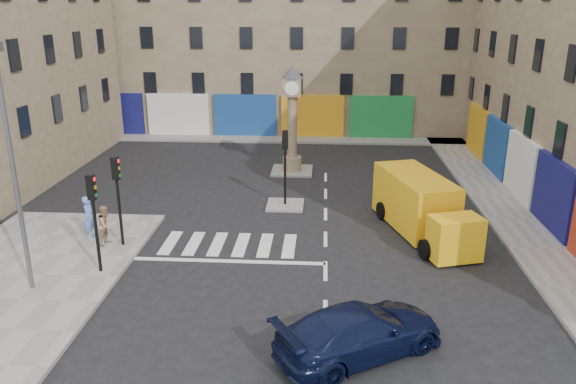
# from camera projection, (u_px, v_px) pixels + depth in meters

# --- Properties ---
(ground) EXTENTS (120.00, 120.00, 0.00)m
(ground) POSITION_uv_depth(u_px,v_px,m) (325.00, 284.00, 20.10)
(ground) COLOR black
(ground) RESTS_ON ground
(sidewalk_right) EXTENTS (2.60, 30.00, 0.15)m
(sidewalk_right) POSITION_uv_depth(u_px,v_px,m) (494.00, 196.00, 29.00)
(sidewalk_right) COLOR gray
(sidewalk_right) RESTS_ON ground
(sidewalk_far) EXTENTS (32.00, 2.40, 0.15)m
(sidewalk_far) POSITION_uv_depth(u_px,v_px,m) (271.00, 139.00, 41.31)
(sidewalk_far) COLOR gray
(sidewalk_far) RESTS_ON ground
(island_near) EXTENTS (1.80, 1.80, 0.12)m
(island_near) POSITION_uv_depth(u_px,v_px,m) (285.00, 205.00, 27.77)
(island_near) COLOR gray
(island_near) RESTS_ON ground
(island_far) EXTENTS (2.40, 2.40, 0.12)m
(island_far) POSITION_uv_depth(u_px,v_px,m) (292.00, 171.00, 33.44)
(island_far) COLOR gray
(island_far) RESTS_ON ground
(building_far) EXTENTS (32.00, 10.00, 17.00)m
(building_far) POSITION_uv_depth(u_px,v_px,m) (277.00, 17.00, 44.11)
(building_far) COLOR gray
(building_far) RESTS_ON ground
(traffic_light_left_near) EXTENTS (0.28, 0.22, 3.70)m
(traffic_light_left_near) POSITION_uv_depth(u_px,v_px,m) (94.00, 208.00, 19.96)
(traffic_light_left_near) COLOR black
(traffic_light_left_near) RESTS_ON sidewalk_left
(traffic_light_left_far) EXTENTS (0.28, 0.22, 3.70)m
(traffic_light_left_far) POSITION_uv_depth(u_px,v_px,m) (117.00, 187.00, 22.23)
(traffic_light_left_far) COLOR black
(traffic_light_left_far) RESTS_ON sidewalk_left
(traffic_light_island) EXTENTS (0.28, 0.22, 3.70)m
(traffic_light_island) POSITION_uv_depth(u_px,v_px,m) (285.00, 156.00, 26.96)
(traffic_light_island) COLOR black
(traffic_light_island) RESTS_ON island_near
(lamp_post) EXTENTS (0.50, 0.25, 8.30)m
(lamp_post) POSITION_uv_depth(u_px,v_px,m) (12.00, 159.00, 18.05)
(lamp_post) COLOR #595B60
(lamp_post) RESTS_ON sidewalk_left
(clock_pillar) EXTENTS (1.20, 1.20, 6.10)m
(clock_pillar) POSITION_uv_depth(u_px,v_px,m) (292.00, 113.00, 32.32)
(clock_pillar) COLOR #9B8865
(clock_pillar) RESTS_ON island_far
(navy_sedan) EXTENTS (5.38, 4.38, 1.47)m
(navy_sedan) POSITION_uv_depth(u_px,v_px,m) (360.00, 331.00, 15.87)
(navy_sedan) COLOR black
(navy_sedan) RESTS_ON ground
(yellow_van) EXTENTS (3.80, 6.95, 2.43)m
(yellow_van) POSITION_uv_depth(u_px,v_px,m) (421.00, 206.00, 24.25)
(yellow_van) COLOR yellow
(yellow_van) RESTS_ON ground
(pedestrian_blue) EXTENTS (0.44, 0.66, 1.81)m
(pedestrian_blue) POSITION_uv_depth(u_px,v_px,m) (89.00, 217.00, 23.44)
(pedestrian_blue) COLOR #638AE3
(pedestrian_blue) RESTS_ON sidewalk_left
(pedestrian_tan) EXTENTS (0.81, 0.94, 1.65)m
(pedestrian_tan) POSITION_uv_depth(u_px,v_px,m) (106.00, 225.00, 22.82)
(pedestrian_tan) COLOR #9A815E
(pedestrian_tan) RESTS_ON sidewalk_left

